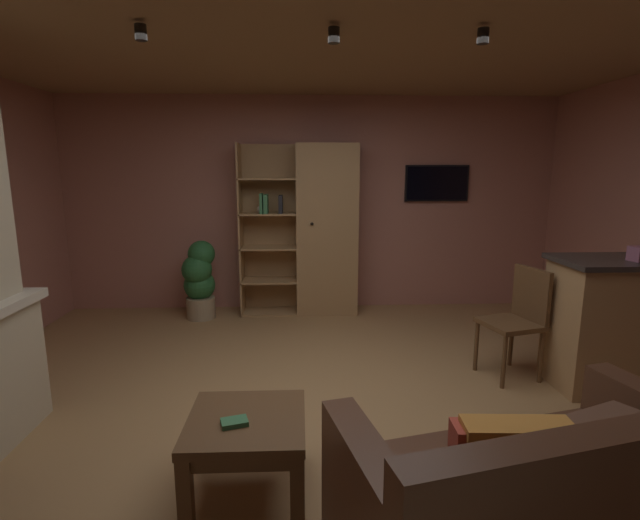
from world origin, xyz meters
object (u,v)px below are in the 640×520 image
at_px(bookshelf_cabinet, 319,231).
at_px(wall_mounted_tv, 437,183).
at_px(table_book_0, 234,422).
at_px(potted_floor_plant, 199,279).
at_px(tissue_box, 640,254).
at_px(coffee_table, 247,433).
at_px(leather_couch, 536,508).
at_px(dining_chair, 519,315).

relative_size(bookshelf_cabinet, wall_mounted_tv, 2.59).
height_order(table_book_0, potted_floor_plant, potted_floor_plant).
xyz_separation_m(tissue_box, coffee_table, (-2.82, -1.04, -0.75)).
xyz_separation_m(coffee_table, potted_floor_plant, (-0.88, 3.07, 0.13)).
relative_size(leather_couch, wall_mounted_tv, 2.30).
relative_size(potted_floor_plant, wall_mounted_tv, 1.18).
height_order(tissue_box, wall_mounted_tv, wall_mounted_tv).
height_order(coffee_table, table_book_0, table_book_0).
relative_size(dining_chair, potted_floor_plant, 1.01).
bearing_deg(table_book_0, wall_mounted_tv, 60.21).
bearing_deg(tissue_box, wall_mounted_tv, 109.18).
height_order(table_book_0, wall_mounted_tv, wall_mounted_tv).
distance_m(coffee_table, potted_floor_plant, 3.19).
bearing_deg(leather_couch, dining_chair, 67.12).
height_order(bookshelf_cabinet, leather_couch, bookshelf_cabinet).
distance_m(leather_couch, dining_chair, 2.12).
bearing_deg(coffee_table, bookshelf_cabinet, 80.93).
height_order(potted_floor_plant, wall_mounted_tv, wall_mounted_tv).
xyz_separation_m(tissue_box, wall_mounted_tv, (-0.84, 2.43, 0.45)).
height_order(coffee_table, wall_mounted_tv, wall_mounted_tv).
distance_m(bookshelf_cabinet, potted_floor_plant, 1.50).
relative_size(tissue_box, dining_chair, 0.13).
xyz_separation_m(coffee_table, table_book_0, (-0.05, -0.07, 0.10)).
xyz_separation_m(bookshelf_cabinet, coffee_table, (-0.52, -3.26, -0.66)).
xyz_separation_m(table_book_0, potted_floor_plant, (-0.82, 3.13, 0.03)).
bearing_deg(coffee_table, table_book_0, -127.90).
distance_m(bookshelf_cabinet, dining_chair, 2.50).
relative_size(coffee_table, dining_chair, 0.67).
distance_m(leather_couch, potted_floor_plant, 4.23).
relative_size(leather_couch, potted_floor_plant, 1.95).
bearing_deg(bookshelf_cabinet, wall_mounted_tv, 8.24).
xyz_separation_m(leather_couch, potted_floor_plant, (-2.16, 3.63, 0.17)).
relative_size(leather_couch, dining_chair, 1.94).
height_order(tissue_box, leather_couch, tissue_box).
bearing_deg(coffee_table, dining_chair, 33.20).
relative_size(tissue_box, coffee_table, 0.19).
bearing_deg(coffee_table, leather_couch, -23.77).
xyz_separation_m(coffee_table, dining_chair, (2.10, 1.38, 0.19)).
bearing_deg(coffee_table, potted_floor_plant, 105.94).
bearing_deg(coffee_table, wall_mounted_tv, 60.38).
bearing_deg(dining_chair, wall_mounted_tv, 93.54).
bearing_deg(bookshelf_cabinet, coffee_table, -99.07).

